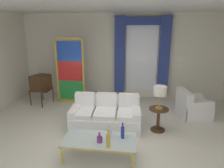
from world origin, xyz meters
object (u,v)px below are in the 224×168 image
Objects in this scene: peacock_figurine at (83,101)px; table_lamp_brass at (160,92)px; armchair_white at (192,107)px; bottle_ruby_flask at (123,132)px; bottle_crystal_tall at (110,132)px; coffee_table at (99,141)px; vintage_tv at (41,83)px; round_side_table at (158,117)px; bottle_amber_squat at (100,139)px; stained_glass_divider at (70,72)px; couch_white_long at (106,115)px; bottle_blue_decanter at (108,140)px.

table_lamp_brass is (2.29, -1.23, 0.81)m from peacock_figurine.
peacock_figurine is (-3.32, 0.25, -0.07)m from armchair_white.
bottle_crystal_tall is at bearing 177.93° from bottle_ruby_flask.
bottle_ruby_flask is (0.45, 0.11, 0.17)m from coffee_table.
armchair_white is (4.78, -0.40, -0.44)m from vintage_tv.
round_side_table is (1.25, 1.29, -0.02)m from coffee_table.
bottle_ruby_flask reaches higher than bottle_amber_squat.
table_lamp_brass is at bearing -20.31° from vintage_tv.
bottle_ruby_flask is 1.44m from round_side_table.
bottle_ruby_flask is at bearing -124.05° from table_lamp_brass.
coffee_table is at bearing -62.18° from stained_glass_divider.
stained_glass_divider reaches higher than bottle_amber_squat.
stained_glass_divider is at bearing 149.60° from table_lamp_brass.
bottle_ruby_flask is at bearing -130.27° from armchair_white.
bottle_amber_squat reaches higher than coffee_table.
bottle_crystal_tall is 1.39× the size of bottle_amber_squat.
peacock_figurine is 2.60m from round_side_table.
table_lamp_brass reaches higher than peacock_figurine.
bottle_ruby_flask reaches higher than round_side_table.
bottle_crystal_tall is at bearing -62.98° from peacock_figurine.
table_lamp_brass reaches higher than couch_white_long.
stained_glass_divider reaches higher than table_lamp_brass.
bottle_ruby_flask is 2.85m from armchair_white.
bottle_amber_squat is at bearing -131.24° from round_side_table.
bottle_amber_squat is 0.63× the size of bottle_ruby_flask.
vintage_tv is at bearing 173.89° from peacock_figurine.
stained_glass_divider is at bearing 14.87° from vintage_tv.
coffee_table is 3.38m from stained_glass_divider.
peacock_figurine is at bearing 112.40° from coffee_table.
bottle_amber_squat is at bearing -62.59° from stained_glass_divider.
bottle_crystal_tall is at bearing -58.36° from stained_glass_divider.
vintage_tv is at bearing -165.13° from stained_glass_divider.
stained_glass_divider is (0.95, 0.25, 0.33)m from vintage_tv.
couch_white_long is 8.56× the size of bottle_amber_squat.
round_side_table is (1.33, -0.05, 0.05)m from couch_white_long.
bottle_ruby_flask is 1.51m from table_lamp_brass.
bottle_blue_decanter is 0.16× the size of stained_glass_divider.
peacock_figurine is (-1.23, 2.40, -0.31)m from bottle_crystal_tall.
vintage_tv is (-2.94, 2.57, 0.18)m from bottle_ruby_flask.
round_side_table is at bearing -2.34° from couch_white_long.
bottle_blue_decanter reaches higher than coffee_table.
armchair_white is at bearing 50.60° from bottle_blue_decanter.
bottle_crystal_tall is at bearing 53.47° from bottle_amber_squat.
coffee_table is at bearing 131.32° from bottle_blue_decanter.
bottle_ruby_flask reaches higher than coffee_table.
bottle_amber_squat is 0.35× the size of round_side_table.
round_side_table is (1.22, 1.39, -0.13)m from bottle_amber_squat.
vintage_tv is at bearing 136.37° from bottle_crystal_tall.
stained_glass_divider is at bearing 119.02° from bottle_blue_decanter.
coffee_table is at bearing -134.04° from round_side_table.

